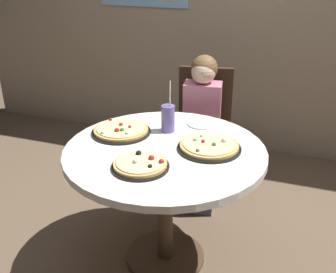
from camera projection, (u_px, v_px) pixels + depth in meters
ground_plane at (165, 257)px, 2.52m from camera, size 8.00×8.00×0.00m
dining_table at (165, 167)px, 2.26m from camera, size 1.10×1.10×0.75m
chair_wooden at (203, 125)px, 3.07m from camera, size 0.46×0.46×0.95m
diner_child at (200, 141)px, 2.92m from camera, size 0.31×0.43×1.08m
pizza_veggie at (141, 165)px, 2.01m from camera, size 0.29×0.29×0.05m
pizza_cheese at (209, 146)px, 2.20m from camera, size 0.35×0.35×0.05m
pizza_pepperoni at (121, 130)px, 2.39m from camera, size 0.35×0.35×0.05m
soda_cup at (168, 118)px, 2.39m from camera, size 0.08×0.08×0.31m
plate_small at (202, 123)px, 2.51m from camera, size 0.18×0.18×0.01m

